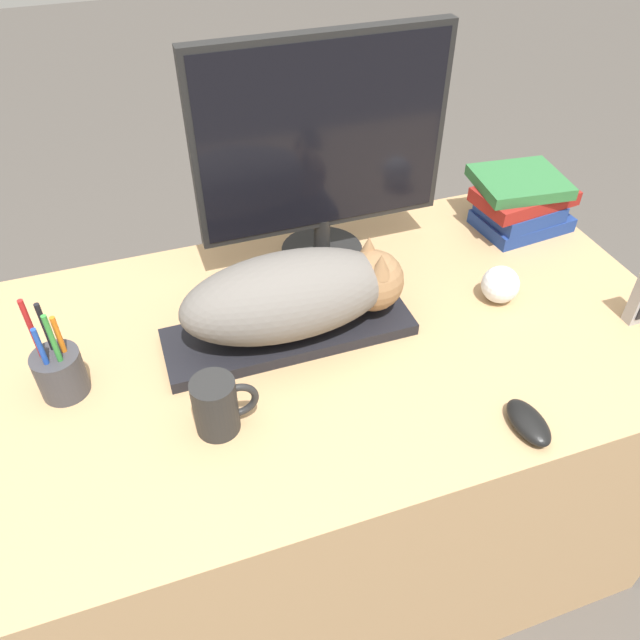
{
  "coord_description": "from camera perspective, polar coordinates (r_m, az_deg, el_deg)",
  "views": [
    {
      "loc": [
        -0.33,
        -0.43,
        1.55
      ],
      "look_at": [
        -0.05,
        0.37,
        0.8
      ],
      "focal_mm": 35.0,
      "sensor_mm": 36.0,
      "label": 1
    }
  ],
  "objects": [
    {
      "name": "baseball",
      "position": [
        1.3,
        16.16,
        3.14
      ],
      "size": [
        0.08,
        0.08,
        0.08
      ],
      "color": "silver",
      "rests_on": "desk"
    },
    {
      "name": "book_stack",
      "position": [
        1.53,
        17.92,
        10.18
      ],
      "size": [
        0.24,
        0.19,
        0.13
      ],
      "color": "navy",
      "rests_on": "desk"
    },
    {
      "name": "cat",
      "position": [
        1.13,
        -1.85,
        2.47
      ],
      "size": [
        0.42,
        0.18,
        0.15
      ],
      "color": "#66605B",
      "rests_on": "keyboard"
    },
    {
      "name": "monitor",
      "position": [
        1.27,
        0.24,
        15.66
      ],
      "size": [
        0.52,
        0.18,
        0.47
      ],
      "color": "black",
      "rests_on": "desk"
    },
    {
      "name": "computer_mouse",
      "position": [
        1.08,
        18.51,
        -8.86
      ],
      "size": [
        0.05,
        0.1,
        0.03
      ],
      "color": "black",
      "rests_on": "desk"
    },
    {
      "name": "keyboard",
      "position": [
        1.18,
        -2.83,
        -1.09
      ],
      "size": [
        0.47,
        0.15,
        0.02
      ],
      "color": "black",
      "rests_on": "desk"
    },
    {
      "name": "coffee_mug",
      "position": [
        1.01,
        -9.34,
        -7.71
      ],
      "size": [
        0.11,
        0.07,
        0.1
      ],
      "color": "black",
      "rests_on": "desk"
    },
    {
      "name": "pen_cup",
      "position": [
        1.15,
        -22.71,
        -4.32
      ],
      "size": [
        0.08,
        0.08,
        0.2
      ],
      "color": "#38383D",
      "rests_on": "desk"
    },
    {
      "name": "desk",
      "position": [
        1.47,
        1.62,
        -11.81
      ],
      "size": [
        1.32,
        0.77,
        0.74
      ],
      "color": "tan",
      "rests_on": "ground_plane"
    }
  ]
}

